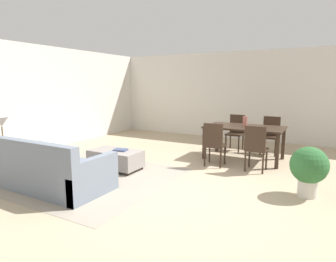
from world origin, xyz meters
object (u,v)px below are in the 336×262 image
(dining_chair_near_right, at_px, (256,146))
(dining_chair_far_left, at_px, (236,130))
(book_on_ottoman, at_px, (120,150))
(potted_plant, at_px, (309,167))
(dining_chair_near_left, at_px, (214,142))
(dining_chair_far_right, at_px, (271,133))
(couch, at_px, (50,171))
(vase_centerpiece, at_px, (245,121))
(dining_table, at_px, (244,130))
(side_table, at_px, (4,152))
(ottoman_table, at_px, (116,158))
(table_lamp, at_px, (1,123))

(dining_chair_near_right, relative_size, dining_chair_far_left, 1.00)
(book_on_ottoman, distance_m, potted_plant, 3.40)
(dining_chair_near_left, xyz_separation_m, dining_chair_far_left, (-0.03, 1.74, 0.00))
(dining_chair_far_right, bearing_deg, couch, -122.85)
(dining_chair_near_left, bearing_deg, dining_chair_far_left, 91.15)
(vase_centerpiece, distance_m, potted_plant, 2.34)
(couch, bearing_deg, dining_chair_far_right, 57.15)
(book_on_ottoman, bearing_deg, dining_table, 46.19)
(dining_chair_far_right, relative_size, potted_plant, 1.18)
(dining_table, height_order, potted_plant, potted_plant)
(side_table, bearing_deg, couch, -1.32)
(dining_table, bearing_deg, side_table, -136.73)
(dining_chair_far_left, bearing_deg, couch, -113.88)
(ottoman_table, xyz_separation_m, potted_plant, (3.50, 0.30, 0.24))
(dining_chair_near_right, xyz_separation_m, potted_plant, (0.99, -0.90, -0.06))
(couch, relative_size, dining_chair_far_right, 2.15)
(table_lamp, bearing_deg, potted_plant, 17.95)
(couch, distance_m, dining_chair_far_left, 4.67)
(dining_chair_far_right, distance_m, vase_centerpiece, 0.98)
(dining_chair_near_right, bearing_deg, dining_chair_far_right, 90.31)
(potted_plant, bearing_deg, ottoman_table, -175.18)
(couch, distance_m, table_lamp, 1.48)
(ottoman_table, height_order, side_table, side_table)
(vase_centerpiece, bearing_deg, side_table, -136.34)
(dining_chair_near_left, bearing_deg, dining_chair_far_right, 64.44)
(dining_chair_far_right, bearing_deg, potted_plant, -68.96)
(ottoman_table, bearing_deg, side_table, -139.14)
(dining_chair_near_right, xyz_separation_m, dining_chair_far_right, (-0.01, 1.70, 0.00))
(vase_centerpiece, bearing_deg, dining_chair_near_right, -63.38)
(dining_chair_near_right, bearing_deg, dining_chair_near_left, -177.31)
(dining_chair_far_left, bearing_deg, potted_plant, -54.35)
(dining_chair_far_left, distance_m, book_on_ottoman, 3.25)
(ottoman_table, bearing_deg, table_lamp, -139.14)
(dining_chair_near_right, relative_size, book_on_ottoman, 3.54)
(dining_table, relative_size, book_on_ottoman, 6.56)
(side_table, bearing_deg, dining_chair_near_right, 32.05)
(potted_plant, bearing_deg, side_table, -162.05)
(table_lamp, height_order, book_on_ottoman, table_lamp)
(couch, bearing_deg, dining_table, 55.94)
(ottoman_table, height_order, dining_chair_near_left, dining_chair_near_left)
(side_table, distance_m, dining_chair_near_left, 4.07)
(dining_table, bearing_deg, ottoman_table, -135.04)
(couch, bearing_deg, potted_plant, 23.91)
(table_lamp, relative_size, dining_table, 0.31)
(couch, distance_m, dining_table, 4.15)
(dining_chair_near_left, bearing_deg, ottoman_table, -145.17)
(dining_chair_far_left, height_order, potted_plant, dining_chair_far_left)
(side_table, relative_size, dining_chair_near_right, 0.64)
(dining_chair_far_right, height_order, potted_plant, dining_chair_far_right)
(vase_centerpiece, bearing_deg, dining_chair_far_left, 117.95)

